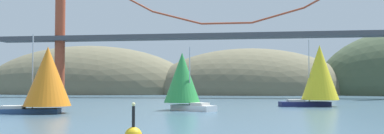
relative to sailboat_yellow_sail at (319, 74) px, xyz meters
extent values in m
ellipsoid|color=#6B664C|center=(-12.84, 84.31, -5.18)|extent=(72.21, 44.00, 32.45)
ellipsoid|color=#6B664C|center=(-72.84, 84.31, -5.18)|extent=(83.37, 44.00, 35.84)
cylinder|color=#A34228|center=(-65.01, 44.31, 15.64)|extent=(2.80, 2.80, 41.65)
cube|color=#47474C|center=(-17.84, 44.31, 11.20)|extent=(130.36, 6.00, 1.20)
cylinder|color=#A34228|center=(-31.31, 44.31, 16.47)|extent=(13.61, 0.50, 4.12)
cylinder|color=#A34228|center=(-17.84, 44.31, 14.65)|extent=(13.48, 0.50, 0.50)
cylinder|color=#A34228|center=(-4.36, 44.31, 16.47)|extent=(13.61, 0.50, 4.12)
cube|color=#191E4C|center=(-2.34, -0.46, -4.80)|extent=(8.20, 3.93, 0.76)
cube|color=beige|center=(-3.73, -0.73, -4.24)|extent=(2.83, 2.32, 0.36)
cylinder|color=#B2B2B7|center=(-1.56, -0.31, 0.52)|extent=(0.14, 0.14, 9.88)
cone|color=yellow|center=(0.14, 0.03, 0.26)|extent=(6.90, 6.90, 8.76)
cube|color=navy|center=(-37.45, -22.69, -4.88)|extent=(8.43, 4.43, 0.60)
cube|color=beige|center=(-38.85, -23.06, -4.40)|extent=(2.97, 2.48, 0.36)
cylinder|color=#B2B2B7|center=(-36.66, -22.49, -0.07)|extent=(0.14, 0.14, 9.02)
cone|color=orange|center=(-34.95, -22.04, -0.66)|extent=(6.88, 6.88, 7.24)
cube|color=white|center=(-18.20, -14.19, -4.81)|extent=(6.64, 5.58, 0.75)
cube|color=beige|center=(-17.22, -14.89, -4.26)|extent=(2.66, 2.54, 0.36)
cylinder|color=#B2B2B7|center=(-18.74, -13.81, -0.52)|extent=(0.14, 0.14, 7.83)
cone|color=green|center=(-19.93, -12.96, -0.71)|extent=(6.92, 6.92, 6.84)
cylinder|color=black|center=(-17.41, -45.24, -3.83)|extent=(0.20, 0.20, 1.60)
sphere|color=#F2EA99|center=(-17.41, -45.24, -2.91)|extent=(0.24, 0.24, 0.24)
camera|label=1|loc=(-9.66, -71.95, -1.65)|focal=40.92mm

